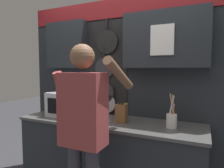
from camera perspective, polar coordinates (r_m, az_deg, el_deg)
base_cabinet_counter at (r=2.45m, az=-1.05°, el=-20.48°), size 2.09×0.64×0.89m
back_wall_unit at (r=2.49m, az=2.26°, el=3.30°), size 2.66×0.22×2.33m
microwave at (r=2.55m, az=-11.90°, el=-5.58°), size 0.47×0.39×0.29m
knife_block at (r=2.22m, az=2.77°, el=-8.18°), size 0.13×0.16×0.27m
utensil_crock at (r=2.09m, az=16.68°, el=-9.66°), size 0.10×0.10×0.34m
person at (r=1.75m, az=-8.05°, el=-11.34°), size 0.54×0.62×1.68m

